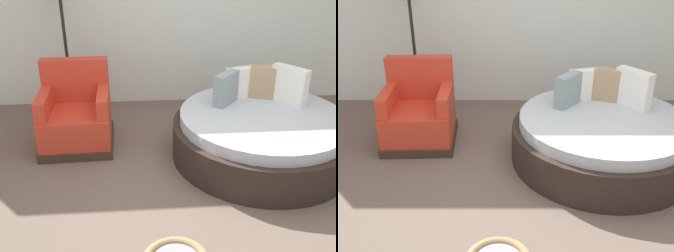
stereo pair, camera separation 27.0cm
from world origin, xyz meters
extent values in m
cube|color=#66564C|center=(0.00, 0.00, -0.01)|extent=(8.00, 8.00, 0.02)
cylinder|color=#2D231E|center=(0.69, 0.80, 0.20)|extent=(1.91, 1.91, 0.39)
cylinder|color=#B2BCC6|center=(0.69, 0.80, 0.45)|extent=(1.76, 1.76, 0.12)
cube|color=white|center=(1.05, 1.07, 0.72)|extent=(0.35, 0.40, 0.41)
cube|color=tan|center=(0.84, 1.23, 0.70)|extent=(0.39, 0.23, 0.37)
cube|color=white|center=(0.55, 1.27, 0.69)|extent=(0.37, 0.21, 0.35)
cube|color=gray|center=(0.35, 1.10, 0.69)|extent=(0.32, 0.34, 0.35)
cube|color=#38281E|center=(-1.32, 1.20, 0.05)|extent=(0.83, 0.83, 0.10)
cube|color=red|center=(-1.32, 1.20, 0.27)|extent=(0.79, 0.79, 0.34)
cube|color=red|center=(-1.34, 1.51, 0.69)|extent=(0.77, 0.19, 0.50)
cube|color=red|center=(-1.64, 1.19, 0.55)|extent=(0.14, 0.69, 0.22)
cube|color=red|center=(-1.00, 1.21, 0.55)|extent=(0.14, 0.69, 0.22)
cylinder|color=black|center=(-1.51, 2.08, 0.01)|extent=(0.32, 0.32, 0.03)
cylinder|color=black|center=(-1.51, 2.08, 0.81)|extent=(0.04, 0.04, 1.55)
camera|label=1|loc=(-0.59, -2.82, 2.21)|focal=41.40mm
camera|label=2|loc=(-0.32, -2.83, 2.21)|focal=41.40mm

